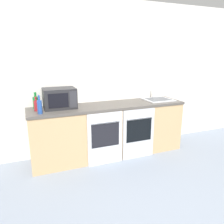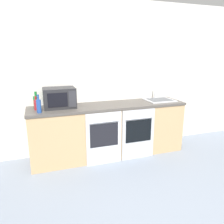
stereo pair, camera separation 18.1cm
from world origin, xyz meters
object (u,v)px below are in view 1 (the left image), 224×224
(microwave, at_px, (60,98))
(bottle_green, at_px, (36,102))
(bottle_blue, at_px, (40,107))
(bottle_red, at_px, (36,105))
(oven_right, at_px, (139,134))
(oven_left, at_px, (105,139))
(sink, at_px, (158,99))

(microwave, distance_m, bottle_green, 0.36)
(bottle_blue, xyz_separation_m, bottle_red, (-0.04, 0.19, -0.02))
(oven_right, height_order, bottle_blue, bottle_blue)
(oven_left, xyz_separation_m, bottle_red, (-0.96, 0.33, 0.54))
(oven_right, height_order, sink, sink)
(oven_left, relative_size, bottle_blue, 3.18)
(oven_right, bearing_deg, sink, 30.50)
(bottle_green, relative_size, sink, 0.52)
(bottle_blue, xyz_separation_m, bottle_green, (-0.03, 0.34, -0.00))
(oven_left, height_order, microwave, microwave)
(microwave, xyz_separation_m, sink, (1.77, -0.04, -0.14))
(sink, bearing_deg, bottle_blue, -174.44)
(bottle_blue, bearing_deg, oven_left, -8.18)
(bottle_blue, relative_size, bottle_green, 1.04)
(oven_left, bearing_deg, bottle_green, 153.85)
(microwave, relative_size, bottle_red, 2.29)
(oven_left, height_order, bottle_blue, bottle_blue)
(oven_right, distance_m, bottle_blue, 1.62)
(sink, bearing_deg, bottle_red, -179.76)
(oven_right, height_order, bottle_red, bottle_red)
(microwave, distance_m, sink, 1.77)
(oven_right, bearing_deg, microwave, 162.74)
(microwave, bearing_deg, sink, -1.19)
(oven_right, bearing_deg, bottle_blue, 174.98)
(oven_left, relative_size, sink, 1.73)
(bottle_red, relative_size, bottle_green, 0.83)
(oven_right, height_order, bottle_green, bottle_green)
(oven_right, xyz_separation_m, bottle_green, (-1.54, 0.47, 0.56))
(microwave, height_order, sink, microwave)
(bottle_red, bearing_deg, oven_left, -18.81)
(oven_left, height_order, bottle_green, bottle_green)
(bottle_blue, relative_size, sink, 0.55)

